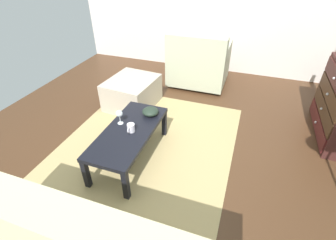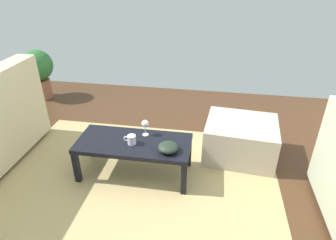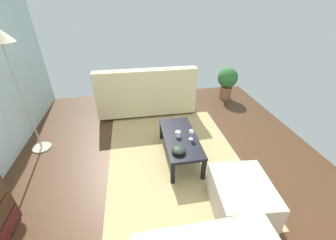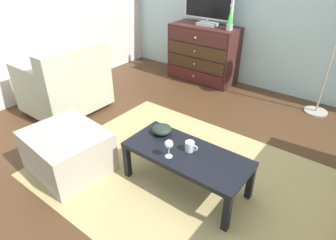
# 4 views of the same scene
# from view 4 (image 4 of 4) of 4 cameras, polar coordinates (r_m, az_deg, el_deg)

# --- Properties ---
(ground_plane) EXTENTS (5.44, 4.85, 0.05)m
(ground_plane) POSITION_cam_4_polar(r_m,az_deg,el_deg) (2.92, 2.56, -7.97)
(ground_plane) COLOR #472D1B
(area_rug) EXTENTS (2.60, 1.90, 0.01)m
(area_rug) POSITION_cam_4_polar(r_m,az_deg,el_deg) (2.69, 3.62, -11.19)
(area_rug) COLOR tan
(area_rug) RESTS_ON ground_plane
(dresser) EXTENTS (1.03, 0.49, 0.84)m
(dresser) POSITION_cam_4_polar(r_m,az_deg,el_deg) (4.57, 6.89, 12.81)
(dresser) COLOR #401F1C
(dresser) RESTS_ON ground_plane
(tv) EXTENTS (0.76, 0.18, 0.54)m
(tv) POSITION_cam_4_polar(r_m,az_deg,el_deg) (4.42, 7.93, 21.52)
(tv) COLOR silver
(tv) RESTS_ON dresser
(lava_lamp) EXTENTS (0.09, 0.09, 0.33)m
(lava_lamp) POSITION_cam_4_polar(r_m,az_deg,el_deg) (4.21, 12.13, 18.79)
(lava_lamp) COLOR #B7B7BC
(lava_lamp) RESTS_ON dresser
(coffee_table) EXTENTS (1.05, 0.47, 0.36)m
(coffee_table) POSITION_cam_4_polar(r_m,az_deg,el_deg) (2.41, 3.62, -7.20)
(coffee_table) COLOR black
(coffee_table) RESTS_ON ground_plane
(wine_glass) EXTENTS (0.07, 0.07, 0.16)m
(wine_glass) POSITION_cam_4_polar(r_m,az_deg,el_deg) (2.27, 0.17, -4.84)
(wine_glass) COLOR silver
(wine_glass) RESTS_ON coffee_table
(mug) EXTENTS (0.11, 0.08, 0.08)m
(mug) POSITION_cam_4_polar(r_m,az_deg,el_deg) (2.38, 4.35, -5.17)
(mug) COLOR silver
(mug) RESTS_ON coffee_table
(bowl_decorative) EXTENTS (0.18, 0.18, 0.08)m
(bowl_decorative) POSITION_cam_4_polar(r_m,az_deg,el_deg) (2.59, -1.22, -1.87)
(bowl_decorative) COLOR #202D22
(bowl_decorative) RESTS_ON coffee_table
(armchair) EXTENTS (0.80, 0.89, 0.86)m
(armchair) POSITION_cam_4_polar(r_m,az_deg,el_deg) (3.81, -19.35, 6.56)
(armchair) COLOR #332319
(armchair) RESTS_ON ground_plane
(ottoman) EXTENTS (0.75, 0.66, 0.39)m
(ottoman) POSITION_cam_4_polar(r_m,az_deg,el_deg) (2.83, -19.07, -5.77)
(ottoman) COLOR #B4A695
(ottoman) RESTS_ON ground_plane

